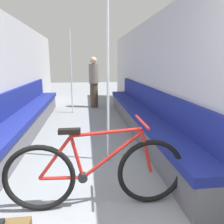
{
  "coord_description": "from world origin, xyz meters",
  "views": [
    {
      "loc": [
        0.03,
        -0.75,
        1.4
      ],
      "look_at": [
        0.43,
        2.49,
        0.65
      ],
      "focal_mm": 35.0,
      "sensor_mm": 36.0,
      "label": 1
    }
  ],
  "objects_px": {
    "grab_pole_near": "(108,84)",
    "grab_pole_far": "(71,73)",
    "bicycle": "(96,173)",
    "passenger_standing": "(94,82)",
    "bench_seat_row_right": "(141,117)",
    "bench_seat_row_left": "(25,120)"
  },
  "relations": [
    {
      "from": "grab_pole_near",
      "to": "grab_pole_far",
      "type": "xyz_separation_m",
      "value": [
        -0.68,
        3.17,
        0.0
      ]
    },
    {
      "from": "bicycle",
      "to": "passenger_standing",
      "type": "relative_size",
      "value": 1.12
    },
    {
      "from": "grab_pole_near",
      "to": "passenger_standing",
      "type": "bearing_deg",
      "value": 90.65
    },
    {
      "from": "bench_seat_row_right",
      "to": "bicycle",
      "type": "distance_m",
      "value": 2.57
    },
    {
      "from": "bench_seat_row_left",
      "to": "passenger_standing",
      "type": "distance_m",
      "value": 3.01
    },
    {
      "from": "bench_seat_row_right",
      "to": "bicycle",
      "type": "xyz_separation_m",
      "value": [
        -1.04,
        -2.35,
        0.06
      ]
    },
    {
      "from": "bench_seat_row_left",
      "to": "grab_pole_far",
      "type": "xyz_separation_m",
      "value": [
        0.81,
        1.87,
        0.8
      ]
    },
    {
      "from": "bench_seat_row_right",
      "to": "bench_seat_row_left",
      "type": "bearing_deg",
      "value": 180.0
    },
    {
      "from": "bicycle",
      "to": "grab_pole_far",
      "type": "height_order",
      "value": "grab_pole_far"
    },
    {
      "from": "bicycle",
      "to": "grab_pole_far",
      "type": "distance_m",
      "value": 4.31
    },
    {
      "from": "bicycle",
      "to": "grab_pole_near",
      "type": "relative_size",
      "value": 0.77
    },
    {
      "from": "bicycle",
      "to": "passenger_standing",
      "type": "bearing_deg",
      "value": 88.26
    },
    {
      "from": "grab_pole_far",
      "to": "passenger_standing",
      "type": "distance_m",
      "value": 1.0
    },
    {
      "from": "bench_seat_row_right",
      "to": "passenger_standing",
      "type": "relative_size",
      "value": 3.51
    },
    {
      "from": "grab_pole_near",
      "to": "grab_pole_far",
      "type": "bearing_deg",
      "value": 102.16
    },
    {
      "from": "grab_pole_near",
      "to": "grab_pole_far",
      "type": "height_order",
      "value": "same"
    },
    {
      "from": "bicycle",
      "to": "grab_pole_far",
      "type": "relative_size",
      "value": 0.77
    },
    {
      "from": "bench_seat_row_right",
      "to": "grab_pole_far",
      "type": "relative_size",
      "value": 2.42
    },
    {
      "from": "grab_pole_far",
      "to": "grab_pole_near",
      "type": "bearing_deg",
      "value": -77.84
    },
    {
      "from": "bench_seat_row_left",
      "to": "bench_seat_row_right",
      "type": "height_order",
      "value": "same"
    },
    {
      "from": "bench_seat_row_right",
      "to": "grab_pole_near",
      "type": "xyz_separation_m",
      "value": [
        -0.82,
        -1.3,
        0.8
      ]
    },
    {
      "from": "bicycle",
      "to": "grab_pole_far",
      "type": "bearing_deg",
      "value": 96.58
    }
  ]
}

